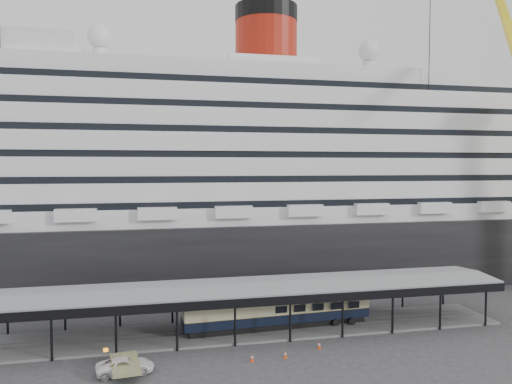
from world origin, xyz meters
TOP-DOWN VIEW (x-y plane):
  - ground at (0.00, 0.00)m, footprint 200.00×200.00m
  - cruise_ship at (0.05, 32.00)m, footprint 130.00×30.00m
  - platform_canopy at (0.00, 5.00)m, footprint 56.00×9.18m
  - port_truck at (-13.46, -3.55)m, footprint 5.19×2.81m
  - pullman_carriage at (2.70, 5.00)m, footprint 21.25×3.97m
  - traffic_cone_left at (-2.06, -3.37)m, footprint 0.43×0.43m
  - traffic_cone_mid at (1.17, -3.26)m, footprint 0.46×0.46m
  - traffic_cone_right at (5.13, -1.67)m, footprint 0.49×0.49m

SIDE VIEW (x-z plane):
  - ground at x=0.00m, z-range 0.00..0.00m
  - traffic_cone_mid at x=1.17m, z-range 0.00..0.67m
  - traffic_cone_left at x=-2.06m, z-range 0.00..0.69m
  - traffic_cone_right at x=5.13m, z-range 0.00..0.73m
  - port_truck at x=-13.46m, z-range 0.00..1.38m
  - platform_canopy at x=0.00m, z-range -0.29..5.01m
  - pullman_carriage at x=2.70m, z-range -7.84..12.90m
  - cruise_ship at x=0.05m, z-range -3.60..40.30m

